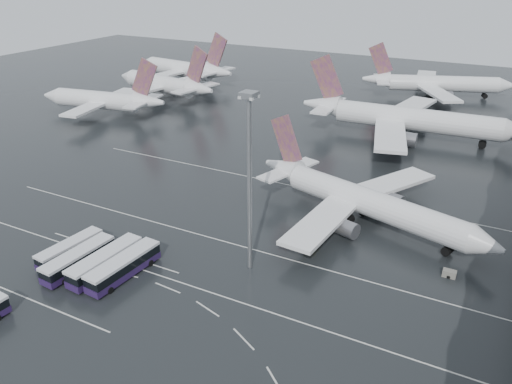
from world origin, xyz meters
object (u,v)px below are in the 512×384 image
at_px(jet_remote_west, 104,101).
at_px(gse_cart_belly_b, 455,241).
at_px(airliner_main, 362,201).
at_px(jet_remote_mid, 166,85).
at_px(jet_remote_far, 185,70).
at_px(bus_row_near_a, 70,249).
at_px(gse_cart_belly_d, 449,274).
at_px(gse_cart_belly_c, 310,245).
at_px(floodlight_mast, 249,163).
at_px(bus_row_near_b, 79,259).
at_px(airliner_gate_b, 405,119).
at_px(airliner_gate_c, 435,84).
at_px(bus_row_near_c, 105,261).
at_px(bus_row_near_d, 124,266).

bearing_deg(jet_remote_west, gse_cart_belly_b, 154.29).
xyz_separation_m(airliner_main, jet_remote_mid, (-89.42, 57.45, 0.96)).
bearing_deg(jet_remote_far, bus_row_near_a, 124.20).
distance_m(jet_remote_mid, bus_row_near_a, 105.42).
height_order(jet_remote_mid, gse_cart_belly_d, jet_remote_mid).
bearing_deg(gse_cart_belly_c, floodlight_mast, -123.39).
bearing_deg(bus_row_near_b, airliner_gate_b, -15.44).
height_order(jet_remote_mid, bus_row_near_a, jet_remote_mid).
bearing_deg(floodlight_mast, gse_cart_belly_c, 56.61).
bearing_deg(airliner_gate_b, floodlight_mast, -97.66).
bearing_deg(gse_cart_belly_d, airliner_gate_c, 100.95).
height_order(jet_remote_mid, jet_remote_far, jet_remote_far).
bearing_deg(jet_remote_mid, airliner_gate_c, -139.51).
distance_m(floodlight_mast, gse_cart_belly_d, 36.73).
bearing_deg(airliner_gate_c, jet_remote_mid, -170.30).
height_order(bus_row_near_c, gse_cart_belly_d, bus_row_near_c).
bearing_deg(airliner_main, airliner_gate_c, 109.17).
height_order(bus_row_near_a, gse_cart_belly_d, bus_row_near_a).
xyz_separation_m(bus_row_near_c, gse_cart_belly_d, (49.78, 24.29, -1.32)).
bearing_deg(jet_remote_far, bus_row_near_b, 125.31).
height_order(bus_row_near_c, gse_cart_belly_c, bus_row_near_c).
bearing_deg(gse_cart_belly_b, bus_row_near_c, -144.29).
distance_m(airliner_main, bus_row_near_c, 47.92).
bearing_deg(gse_cart_belly_d, floodlight_mast, -157.46).
height_order(jet_remote_far, gse_cart_belly_b, jet_remote_far).
bearing_deg(jet_remote_mid, airliner_main, 158.24).
distance_m(jet_remote_mid, gse_cart_belly_b, 121.78).
bearing_deg(airliner_gate_c, gse_cart_belly_c, -110.01).
distance_m(airliner_main, jet_remote_far, 127.90).
xyz_separation_m(bus_row_near_c, floodlight_mast, (20.14, 11.99, 16.54)).
relative_size(airliner_gate_b, gse_cart_belly_d, 29.66).
xyz_separation_m(airliner_gate_c, jet_remote_mid, (-84.91, -48.09, 0.50)).
height_order(bus_row_near_a, bus_row_near_b, bus_row_near_b).
bearing_deg(airliner_gate_c, jet_remote_west, -160.29).
bearing_deg(airliner_main, bus_row_near_c, -114.64).
height_order(airliner_gate_b, jet_remote_mid, airliner_gate_b).
relative_size(floodlight_mast, gse_cart_belly_c, 13.46).
height_order(bus_row_near_a, floodlight_mast, floodlight_mast).
bearing_deg(jet_remote_mid, airliner_gate_b, -171.22).
relative_size(jet_remote_west, bus_row_near_c, 3.14).
height_order(jet_remote_west, gse_cart_belly_b, jet_remote_west).
distance_m(airliner_main, jet_remote_west, 99.33).
height_order(airliner_gate_b, jet_remote_far, airliner_gate_b).
relative_size(airliner_main, airliner_gate_c, 0.96).
height_order(airliner_main, jet_remote_mid, jet_remote_mid).
xyz_separation_m(bus_row_near_b, bus_row_near_c, (4.44, 1.43, 0.09)).
height_order(bus_row_near_d, gse_cart_belly_c, bus_row_near_d).
height_order(airliner_gate_b, gse_cart_belly_c, airliner_gate_b).
distance_m(airliner_gate_c, bus_row_near_b, 146.36).
relative_size(airliner_gate_b, airliner_gate_c, 1.18).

